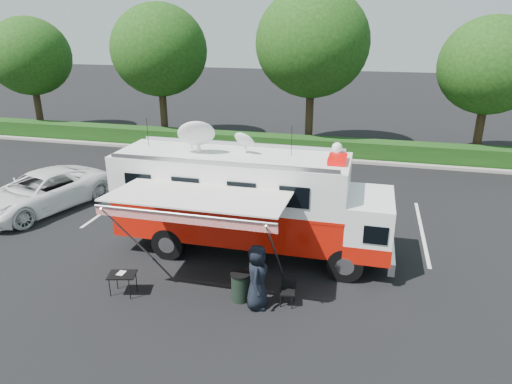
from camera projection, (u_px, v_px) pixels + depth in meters
ground_plane at (252, 252)px, 14.84m from camera, size 120.00×120.00×0.00m
back_border at (332, 62)px, 24.55m from camera, size 60.00×6.14×8.87m
stall_lines at (259, 215)px, 17.68m from camera, size 24.12×5.50×0.01m
command_truck at (250, 201)px, 14.23m from camera, size 8.63×2.38×4.15m
awning at (197, 201)px, 11.86m from camera, size 4.71×2.45×2.85m
white_suv at (44, 209)px, 18.22m from camera, size 4.01×5.90×1.50m
person at (257, 306)px, 12.01m from camera, size 0.64×0.91×1.77m
folding_table at (122, 276)px, 12.35m from camera, size 0.84×0.68×0.62m
folding_chair at (288, 287)px, 11.99m from camera, size 0.44×0.46×0.81m
trash_bin at (240, 286)px, 12.17m from camera, size 0.53×0.53×0.80m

